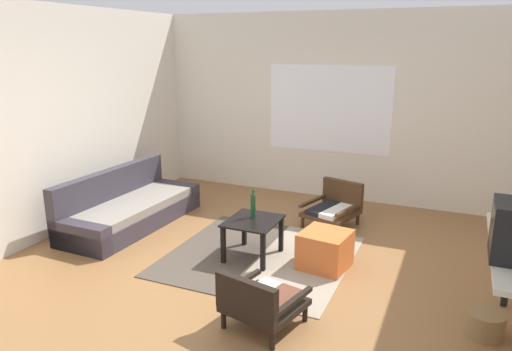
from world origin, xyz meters
TOP-DOWN VIEW (x-y plane):
  - ground_plane at (0.00, 0.00)m, footprint 7.80×7.80m
  - far_wall_with_window at (0.00, 3.06)m, footprint 5.60×0.13m
  - side_wall_left at (-2.66, 0.30)m, footprint 0.12×6.60m
  - area_rug at (-0.07, 0.62)m, footprint 1.91×1.91m
  - couch at (-1.99, 0.84)m, footprint 0.84×2.00m
  - coffee_table at (-0.13, 0.56)m, footprint 0.53×0.60m
  - armchair_by_window at (0.42, 1.89)m, footprint 0.72×0.76m
  - armchair_striped_foreground at (0.47, -0.64)m, footprint 0.68×0.68m
  - ottoman_orange at (0.65, 0.64)m, footprint 0.53×0.53m
  - glass_bottle at (-0.16, 0.64)m, footprint 0.06×0.06m
  - wicker_basket at (2.15, -0.01)m, footprint 0.30×0.30m

SIDE VIEW (x-z plane):
  - ground_plane at x=0.00m, z-range 0.00..0.00m
  - area_rug at x=-0.07m, z-range 0.00..0.01m
  - wicker_basket at x=2.15m, z-range 0.00..0.20m
  - ottoman_orange at x=0.65m, z-range 0.00..0.39m
  - couch at x=-1.99m, z-range -0.13..0.56m
  - armchair_by_window at x=0.42m, z-range -0.03..0.51m
  - armchair_striped_foreground at x=0.47m, z-range -0.01..0.50m
  - coffee_table at x=-0.13m, z-range 0.13..0.56m
  - glass_bottle at x=-0.16m, z-range 0.41..0.72m
  - far_wall_with_window at x=0.00m, z-range 0.00..2.70m
  - side_wall_left at x=-2.66m, z-range 0.00..2.70m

